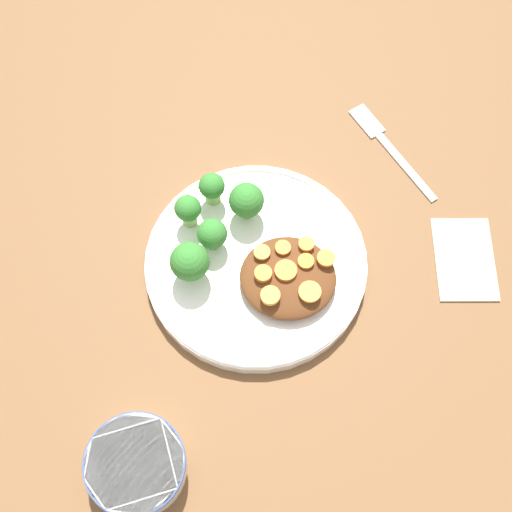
{
  "coord_description": "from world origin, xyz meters",
  "views": [
    {
      "loc": [
        0.34,
        0.04,
        0.8
      ],
      "look_at": [
        0.0,
        0.0,
        0.03
      ],
      "focal_mm": 50.0,
      "sensor_mm": 36.0,
      "label": 1
    }
  ],
  "objects": [
    {
      "name": "ground_plane",
      "position": [
        0.0,
        0.0,
        0.0
      ],
      "size": [
        4.0,
        4.0,
        0.0
      ],
      "primitive_type": "plane",
      "color": "brown"
    },
    {
      "name": "plate",
      "position": [
        0.0,
        0.0,
        0.01
      ],
      "size": [
        0.27,
        0.27,
        0.02
      ],
      "color": "white",
      "rests_on": "ground_plane"
    },
    {
      "name": "dip_bowl",
      "position": [
        0.25,
        -0.1,
        0.02
      ],
      "size": [
        0.11,
        0.11,
        0.04
      ],
      "color": "white",
      "rests_on": "ground_plane"
    },
    {
      "name": "stew_mound",
      "position": [
        0.02,
        0.04,
        0.03
      ],
      "size": [
        0.11,
        0.11,
        0.03
      ],
      "primitive_type": "ellipsoid",
      "color": "#5B3319",
      "rests_on": "plate"
    },
    {
      "name": "broccoli_floret_0",
      "position": [
        -0.02,
        -0.05,
        0.05
      ],
      "size": [
        0.04,
        0.04,
        0.05
      ],
      "color": "#759E51",
      "rests_on": "plate"
    },
    {
      "name": "broccoli_floret_1",
      "position": [
        -0.06,
        -0.02,
        0.05
      ],
      "size": [
        0.04,
        0.04,
        0.06
      ],
      "color": "#7FA85B",
      "rests_on": "plate"
    },
    {
      "name": "broccoli_floret_2",
      "position": [
        0.02,
        -0.07,
        0.05
      ],
      "size": [
        0.05,
        0.05,
        0.06
      ],
      "color": "#7FA85B",
      "rests_on": "plate"
    },
    {
      "name": "broccoli_floret_3",
      "position": [
        -0.08,
        -0.06,
        0.05
      ],
      "size": [
        0.03,
        0.03,
        0.05
      ],
      "color": "#7FA85B",
      "rests_on": "plate"
    },
    {
      "name": "broccoli_floret_4",
      "position": [
        -0.05,
        -0.09,
        0.05
      ],
      "size": [
        0.03,
        0.03,
        0.05
      ],
      "color": "#7FA85B",
      "rests_on": "plate"
    },
    {
      "name": "carrot_slice_0",
      "position": [
        0.04,
        0.07,
        0.05
      ],
      "size": [
        0.03,
        0.03,
        0.0
      ],
      "primitive_type": "cylinder",
      "color": "orange",
      "rests_on": "stew_mound"
    },
    {
      "name": "carrot_slice_1",
      "position": [
        0.05,
        0.02,
        0.05
      ],
      "size": [
        0.02,
        0.02,
        0.01
      ],
      "primitive_type": "cylinder",
      "color": "orange",
      "rests_on": "stew_mound"
    },
    {
      "name": "carrot_slice_2",
      "position": [
        0.02,
        0.04,
        0.05
      ],
      "size": [
        0.03,
        0.03,
        0.01
      ],
      "primitive_type": "cylinder",
      "color": "orange",
      "rests_on": "stew_mound"
    },
    {
      "name": "carrot_slice_3",
      "position": [
        -0.02,
        0.06,
        0.05
      ],
      "size": [
        0.02,
        0.02,
        0.0
      ],
      "primitive_type": "cylinder",
      "color": "orange",
      "rests_on": "stew_mound"
    },
    {
      "name": "carrot_slice_4",
      "position": [
        0.03,
        0.01,
        0.05
      ],
      "size": [
        0.02,
        0.02,
        0.01
      ],
      "primitive_type": "cylinder",
      "color": "orange",
      "rests_on": "stew_mound"
    },
    {
      "name": "carrot_slice_5",
      "position": [
        -0.0,
        0.08,
        0.05
      ],
      "size": [
        0.02,
        0.02,
        0.01
      ],
      "primitive_type": "cylinder",
      "color": "orange",
      "rests_on": "stew_mound"
    },
    {
      "name": "carrot_slice_6",
      "position": [
        0.0,
        0.01,
        0.05
      ],
      "size": [
        0.02,
        0.02,
        0.0
      ],
      "primitive_type": "cylinder",
      "color": "orange",
      "rests_on": "stew_mound"
    },
    {
      "name": "carrot_slice_7",
      "position": [
        -0.01,
        0.03,
        0.05
      ],
      "size": [
        0.02,
        0.02,
        0.0
      ],
      "primitive_type": "cylinder",
      "color": "orange",
      "rests_on": "stew_mound"
    },
    {
      "name": "carrot_slice_8",
      "position": [
        0.01,
        0.06,
        0.05
      ],
      "size": [
        0.02,
        0.02,
        0.0
      ],
      "primitive_type": "cylinder",
      "color": "orange",
      "rests_on": "stew_mound"
    },
    {
      "name": "fork",
      "position": [
        -0.2,
        0.15,
        0.0
      ],
      "size": [
        0.14,
        0.12,
        0.01
      ],
      "rotation": [
        0.0,
        0.0,
        10.1
      ],
      "color": "silver",
      "rests_on": "ground_plane"
    },
    {
      "name": "napkin",
      "position": [
        -0.04,
        0.25,
        0.0
      ],
      "size": [
        0.12,
        0.08,
        0.01
      ],
      "rotation": [
        0.0,
        0.0,
        0.11
      ],
      "color": "beige",
      "rests_on": "ground_plane"
    }
  ]
}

